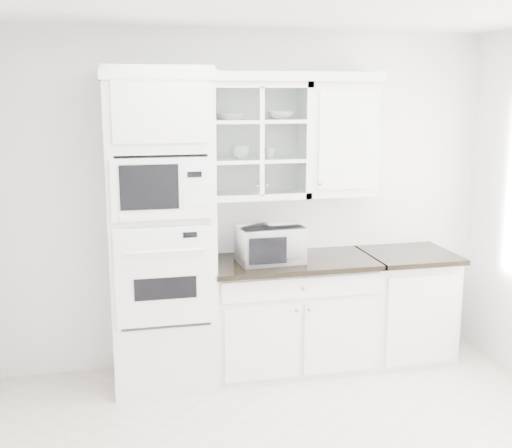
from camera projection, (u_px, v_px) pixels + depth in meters
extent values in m
cube|color=white|center=(249.00, 201.00, 5.22)|extent=(4.00, 0.02, 2.70)
cube|color=white|center=(160.00, 231.00, 4.79)|extent=(0.76, 0.65, 2.40)
cube|color=white|center=(165.00, 277.00, 4.53)|extent=(0.70, 0.03, 0.72)
cube|color=black|center=(166.00, 288.00, 4.52)|extent=(0.44, 0.01, 0.16)
cube|color=white|center=(162.00, 189.00, 4.40)|extent=(0.70, 0.03, 0.43)
cube|color=black|center=(149.00, 187.00, 4.36)|extent=(0.40, 0.01, 0.31)
cube|color=white|center=(291.00, 316.00, 5.19)|extent=(1.30, 0.60, 0.88)
cube|color=black|center=(293.00, 262.00, 5.07)|extent=(1.32, 0.67, 0.04)
cube|color=white|center=(405.00, 307.00, 5.41)|extent=(0.70, 0.60, 0.88)
cube|color=black|center=(409.00, 255.00, 5.28)|extent=(0.72, 0.67, 0.04)
cube|color=white|center=(257.00, 140.00, 4.98)|extent=(0.80, 0.33, 0.90)
cube|color=white|center=(257.00, 160.00, 5.01)|extent=(0.74, 0.29, 0.02)
cube|color=white|center=(257.00, 121.00, 4.95)|extent=(0.74, 0.29, 0.02)
cube|color=white|center=(339.00, 139.00, 5.13)|extent=(0.55, 0.33, 0.90)
cube|color=white|center=(244.00, 76.00, 4.84)|extent=(2.14, 0.38, 0.07)
imported|color=white|center=(270.00, 244.00, 4.98)|extent=(0.52, 0.44, 0.29)
imported|color=white|center=(230.00, 116.00, 4.90)|extent=(0.27, 0.27, 0.05)
imported|color=white|center=(281.00, 115.00, 5.00)|extent=(0.23, 0.23, 0.06)
imported|color=white|center=(241.00, 152.00, 4.98)|extent=(0.16, 0.16, 0.10)
imported|color=white|center=(270.00, 153.00, 5.01)|extent=(0.11, 0.11, 0.09)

